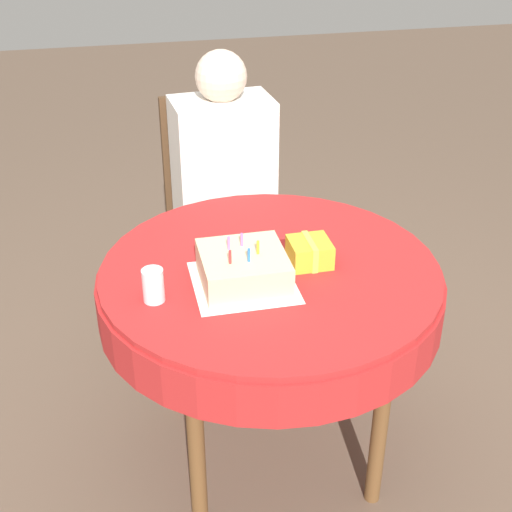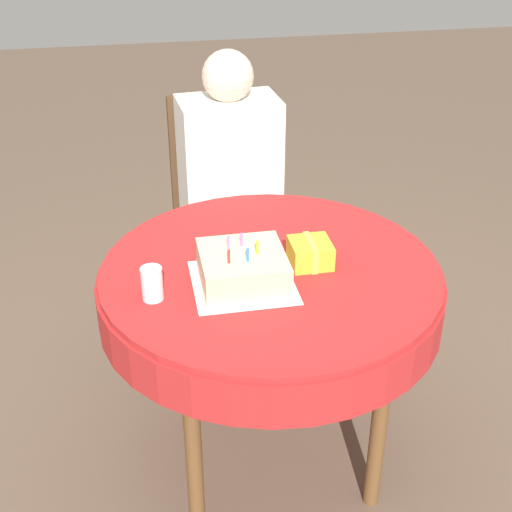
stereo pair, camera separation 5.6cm
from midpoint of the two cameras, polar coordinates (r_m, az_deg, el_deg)
ground_plane at (r=2.62m, az=1.62°, el=-15.21°), size 12.00×12.00×0.00m
dining_table at (r=2.20m, az=1.86°, el=-2.95°), size 1.05×1.05×0.76m
chair at (r=3.02m, az=-1.87°, el=3.73°), size 0.49×0.49×0.99m
person at (r=2.84m, az=-1.44°, el=6.52°), size 0.40×0.35×1.21m
napkin at (r=2.07m, az=-0.29°, el=-2.12°), size 0.29×0.29×0.00m
birthday_cake at (r=2.05m, az=-0.29°, el=-0.97°), size 0.24×0.24×0.14m
drinking_glass at (r=1.99m, az=-7.52°, el=-2.21°), size 0.06×0.06×0.10m
gift_box at (r=2.15m, az=5.14°, el=0.17°), size 0.12×0.13×0.08m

